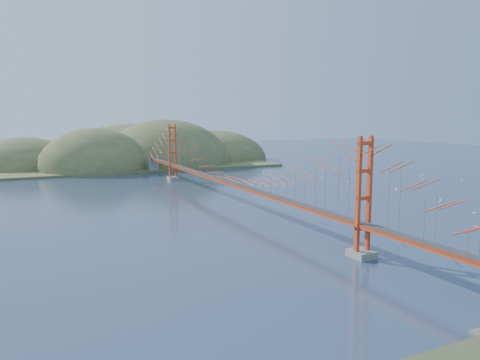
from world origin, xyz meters
name	(u,v)px	position (x,y,z in m)	size (l,w,h in m)	color
ground	(232,204)	(0.00, 0.00, 0.00)	(320.00, 320.00, 0.00)	#314362
bridge	(232,159)	(0.00, 0.18, 7.01)	(2.20, 94.40, 12.00)	gray
far_headlands	(140,163)	(2.21, 68.52, 0.00)	(84.00, 58.00, 25.00)	olive
sailboat_6	(476,226)	(20.73, -26.33, 0.15)	(0.63, 0.63, 0.66)	white
sailboat_10	(386,233)	(8.28, -24.34, 0.14)	(0.47, 0.52, 0.59)	white
sailboat_12	(199,171)	(10.31, 42.00, 0.15)	(0.58, 0.52, 0.65)	white
sailboat_4	(389,182)	(38.96, 7.95, 0.14)	(0.57, 0.57, 0.60)	white
sailboat_14	(348,182)	(31.36, 11.40, 0.14)	(0.44, 0.54, 0.63)	white
sailboat_16	(362,186)	(29.61, 5.29, 0.15)	(0.62, 0.62, 0.67)	white
sailboat_1	(343,190)	(23.75, 3.48, 0.14)	(0.53, 0.53, 0.58)	white
sailboat_7	(264,172)	(23.26, 32.66, 0.15)	(0.59, 0.52, 0.68)	white
sailboat_17	(422,176)	(51.98, 11.55, 0.14)	(0.53, 0.42, 0.62)	white
sailboat_5	(396,189)	(32.99, -0.28, 0.16)	(0.63, 0.66, 0.74)	white
sailboat_0	(474,212)	(27.83, -20.62, 0.15)	(0.55, 0.62, 0.71)	white
sailboat_8	(328,168)	(42.67, 33.93, 0.15)	(0.60, 0.60, 0.66)	white
sailboat_15	(322,178)	(29.88, 18.66, 0.15)	(0.49, 0.57, 0.64)	white
sailboat_13	(440,201)	(30.49, -12.43, 0.15)	(0.57, 0.51, 0.65)	white
sailboat_11	(462,180)	(53.94, 2.69, 0.16)	(0.69, 0.69, 0.74)	white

